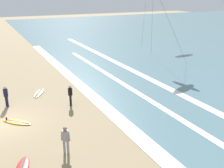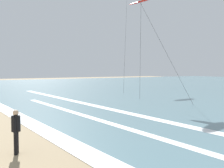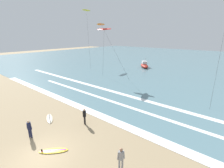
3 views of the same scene
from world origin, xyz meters
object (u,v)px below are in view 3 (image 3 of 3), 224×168
surfer_left_far (121,157)px  kite_orange_low_near (101,25)px  surfer_background_far (84,115)px  surfboard_foreground_flat (50,118)px  kite_yellow_high_right (86,11)px  offshore_boat (144,65)px  kite_red_high_left (104,29)px  surfboard_right_spare (54,151)px  surfer_left_near (29,127)px

surfer_left_far → kite_orange_low_near: (-16.05, 15.56, 8.98)m
surfer_background_far → surfboard_foreground_flat: size_ratio=0.75×
surfer_background_far → kite_yellow_high_right: size_ratio=0.11×
surfer_left_far → surfboard_foreground_flat: size_ratio=0.75×
kite_orange_low_near → offshore_boat: bearing=86.2°
surfboard_foreground_flat → kite_orange_low_near: (-6.65, 15.04, 9.89)m
surfboard_foreground_flat → offshore_boat: offshore_boat is taller
surfer_left_far → kite_orange_low_near: kite_orange_low_near is taller
surfer_background_far → kite_red_high_left: size_ratio=0.17×
surfboard_right_spare → offshore_boat: bearing=107.4°
kite_red_high_left → offshore_boat: (0.63, 14.90, -8.60)m
offshore_boat → surfer_left_far: bearing=-64.0°
surfboard_foreground_flat → surfer_left_near: bearing=-58.2°
surfer_background_far → kite_red_high_left: 18.77m
kite_orange_low_near → kite_red_high_left: 0.94m
surfboard_right_spare → kite_orange_low_near: (-11.25, 17.38, 9.89)m
kite_yellow_high_right → surfer_left_near: bearing=-50.1°
surfboard_right_spare → kite_orange_low_near: bearing=122.9°
surfboard_right_spare → offshore_boat: offshore_boat is taller
surfer_background_far → offshore_boat: 30.08m
kite_orange_low_near → offshore_boat: (1.01, 15.24, -9.39)m
kite_yellow_high_right → kite_red_high_left: bearing=-32.5°
surfboard_right_spare → kite_yellow_high_right: 40.66m
surfer_left_far → surfboard_right_spare: surfer_left_far is taller
kite_red_high_left → surfboard_right_spare: bearing=-58.5°
surfboard_right_spare → kite_yellow_high_right: bearing=133.6°
surfer_background_far → kite_yellow_high_right: bearing=136.9°
surfer_background_far → kite_red_high_left: bearing=125.5°
surfboard_right_spare → surfer_left_far: bearing=20.9°
kite_red_high_left → kite_yellow_high_right: 18.97m
surfer_left_far → surfer_left_near: bearing=-164.7°
surfboard_foreground_flat → kite_red_high_left: bearing=112.2°
surfer_left_near → surfer_background_far: bearing=66.0°
kite_yellow_high_right → offshore_boat: 21.85m
kite_yellow_high_right → kite_orange_low_near: bearing=-34.0°
surfer_background_far → surfboard_right_spare: bearing=-75.0°
offshore_boat → kite_yellow_high_right: bearing=-162.2°
kite_red_high_left → kite_orange_low_near: bearing=-138.3°
surfboard_foreground_flat → kite_red_high_left: 18.94m
surfer_left_far → kite_red_high_left: 23.78m
kite_orange_low_near → surfboard_foreground_flat: bearing=-66.1°
surfer_background_far → kite_orange_low_near: 19.09m
surfer_left_near → surfer_left_far: bearing=15.3°
kite_yellow_high_right → offshore_boat: bearing=17.8°
surfer_left_far → offshore_boat: bearing=116.0°
surfer_background_far → offshore_boat: (-9.18, 28.65, -0.40)m
kite_orange_low_near → surfer_background_far: bearing=-52.8°
surfer_background_far → surfboard_foreground_flat: 4.00m
surfboard_foreground_flat → offshore_boat: (-5.64, 30.28, 0.51)m
surfer_background_far → offshore_boat: offshore_boat is taller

